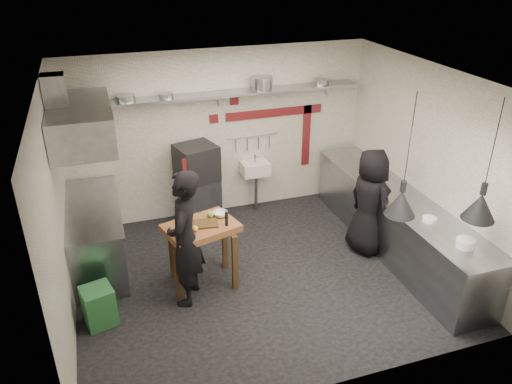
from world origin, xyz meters
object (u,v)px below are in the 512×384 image
object	(u,v)px
combi_oven	(196,163)
green_bin	(99,306)
chef_left	(185,239)
prep_table	(202,254)
oven_stand	(199,200)
chef_right	(369,202)

from	to	relation	value
combi_oven	green_bin	distance (m)	2.80
chef_left	prep_table	bearing A→B (deg)	160.57
green_bin	chef_left	world-z (taller)	chef_left
oven_stand	combi_oven	size ratio (longest dim) A/B	1.34
green_bin	chef_right	bearing A→B (deg)	6.39
combi_oven	chef_right	distance (m)	2.77
oven_stand	chef_left	distance (m)	2.11
green_bin	prep_table	xyz separation A→B (m)	(1.40, 0.39, 0.21)
prep_table	chef_left	xyz separation A→B (m)	(-0.26, -0.27, 0.46)
combi_oven	chef_left	size ratio (longest dim) A/B	0.32
oven_stand	chef_right	bearing A→B (deg)	-52.62
prep_table	green_bin	bearing A→B (deg)	-179.93
oven_stand	prep_table	distance (m)	1.72
oven_stand	chef_right	world-z (taller)	chef_right
oven_stand	green_bin	bearing A→B (deg)	-145.47
prep_table	chef_right	xyz separation A→B (m)	(2.54, 0.05, 0.36)
green_bin	prep_table	bearing A→B (deg)	15.74
combi_oven	prep_table	distance (m)	1.81
oven_stand	green_bin	xyz separation A→B (m)	(-1.71, -2.09, -0.15)
oven_stand	chef_right	distance (m)	2.80
oven_stand	chef_left	size ratio (longest dim) A/B	0.44
combi_oven	chef_right	bearing A→B (deg)	-52.07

